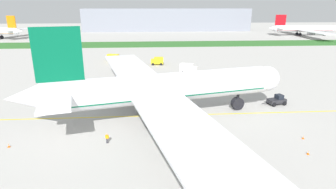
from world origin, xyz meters
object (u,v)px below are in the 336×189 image
object	(u,v)px
ground_crew_wingwalker_port	(107,137)
ground_crew_marshaller_front	(149,117)
parked_airliner_far_centre	(303,29)
traffic_cone_starboard_wing	(308,153)
traffic_cone_port_wing	(9,146)
service_truck_fuel_bowser	(157,61)
service_truck_catering_van	(115,58)
traffic_cone_near_nose	(303,137)
service_truck_baggage_loader	(188,68)
pushback_tug	(277,100)
airliner_foreground	(160,89)

from	to	relation	value
ground_crew_wingwalker_port	ground_crew_marshaller_front	size ratio (longest dim) A/B	1.00
ground_crew_wingwalker_port	parked_airliner_far_centre	bearing A→B (deg)	53.29
ground_crew_marshaller_front	traffic_cone_starboard_wing	size ratio (longest dim) A/B	2.84
traffic_cone_port_wing	service_truck_fuel_bowser	size ratio (longest dim) A/B	0.13
traffic_cone_starboard_wing	service_truck_catering_van	bearing A→B (deg)	116.03
ground_crew_marshaller_front	traffic_cone_port_wing	distance (m)	22.84
traffic_cone_near_nose	service_truck_catering_van	bearing A→B (deg)	118.86
ground_crew_marshaller_front	service_truck_baggage_loader	distance (m)	40.12
pushback_tug	traffic_cone_starboard_wing	size ratio (longest dim) A/B	9.81
ground_crew_marshaller_front	traffic_cone_near_nose	bearing A→B (deg)	-19.17
airliner_foreground	service_truck_baggage_loader	bearing A→B (deg)	74.03
service_truck_catering_van	parked_airliner_far_centre	bearing A→B (deg)	35.59
ground_crew_wingwalker_port	traffic_cone_near_nose	world-z (taller)	ground_crew_wingwalker_port
ground_crew_wingwalker_port	parked_airliner_far_centre	distance (m)	192.66
pushback_tug	service_truck_catering_van	distance (m)	65.91
traffic_cone_near_nose	service_truck_fuel_bowser	xyz separation A→B (m)	(-21.50, 60.98, 1.18)
traffic_cone_starboard_wing	airliner_foreground	bearing A→B (deg)	144.37
ground_crew_wingwalker_port	service_truck_fuel_bowser	distance (m)	61.05
traffic_cone_starboard_wing	service_truck_fuel_bowser	size ratio (longest dim) A/B	0.13
traffic_cone_starboard_wing	service_truck_baggage_loader	bearing A→B (deg)	101.30
ground_crew_wingwalker_port	service_truck_baggage_loader	world-z (taller)	service_truck_baggage_loader
traffic_cone_near_nose	traffic_cone_port_wing	bearing A→B (deg)	179.47
service_truck_catering_van	pushback_tug	bearing A→B (deg)	-52.00
traffic_cone_near_nose	traffic_cone_port_wing	xyz separation A→B (m)	(-46.19, 0.43, 0.00)
service_truck_catering_van	traffic_cone_starboard_wing	bearing A→B (deg)	-63.97
airliner_foreground	ground_crew_wingwalker_port	bearing A→B (deg)	-133.03
service_truck_fuel_bowser	parked_airliner_far_centre	bearing A→B (deg)	41.83
ground_crew_marshaller_front	service_truck_catering_van	size ratio (longest dim) A/B	0.27
traffic_cone_port_wing	service_truck_catering_van	world-z (taller)	service_truck_catering_van
ground_crew_marshaller_front	service_truck_catering_van	world-z (taller)	service_truck_catering_van
traffic_cone_starboard_wing	service_truck_catering_van	size ratio (longest dim) A/B	0.10
airliner_foreground	ground_crew_wingwalker_port	xyz separation A→B (m)	(-8.70, -9.32, -4.94)
service_truck_baggage_loader	service_truck_fuel_bowser	world-z (taller)	service_truck_baggage_loader
traffic_cone_port_wing	pushback_tug	bearing A→B (deg)	17.96
airliner_foreground	traffic_cone_starboard_wing	size ratio (longest dim) A/B	138.81
traffic_cone_near_nose	parked_airliner_far_centre	world-z (taller)	parked_airliner_far_centre
pushback_tug	traffic_cone_near_nose	distance (m)	16.63
traffic_cone_starboard_wing	service_truck_baggage_loader	distance (m)	52.60
service_truck_baggage_loader	parked_airliner_far_centre	bearing A→B (deg)	48.50
pushback_tug	ground_crew_wingwalker_port	world-z (taller)	pushback_tug
pushback_tug	parked_airliner_far_centre	bearing A→B (deg)	59.79
service_truck_baggage_loader	parked_airliner_far_centre	world-z (taller)	parked_airliner_far_centre
service_truck_catering_van	ground_crew_wingwalker_port	bearing A→B (deg)	-84.73
airliner_foreground	service_truck_catering_van	distance (m)	60.28
traffic_cone_port_wing	service_truck_catering_van	xyz separation A→B (m)	(8.56, 67.86, 1.20)
service_truck_fuel_bowser	parked_airliner_far_centre	size ratio (longest dim) A/B	0.06
traffic_cone_starboard_wing	service_truck_baggage_loader	size ratio (longest dim) A/B	0.10
traffic_cone_port_wing	service_truck_fuel_bowser	distance (m)	65.40
service_truck_catering_van	parked_airliner_far_centre	distance (m)	149.29
ground_crew_wingwalker_port	service_truck_catering_van	size ratio (longest dim) A/B	0.27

